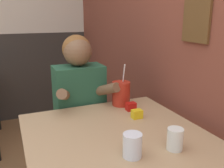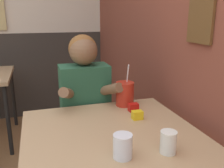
{
  "view_description": "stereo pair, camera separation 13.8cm",
  "coord_description": "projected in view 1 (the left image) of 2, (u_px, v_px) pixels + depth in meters",
  "views": [
    {
      "loc": [
        0.12,
        -0.59,
        1.32
      ],
      "look_at": [
        0.64,
        0.63,
        0.95
      ],
      "focal_mm": 40.0,
      "sensor_mm": 36.0,
      "label": 1
    },
    {
      "loc": [
        0.25,
        -0.64,
        1.32
      ],
      "look_at": [
        0.64,
        0.63,
        0.95
      ],
      "focal_mm": 40.0,
      "sensor_mm": 36.0,
      "label": 2
    }
  ],
  "objects": [
    {
      "name": "condiment_mustard",
      "position": [
        137.0,
        114.0,
        1.45
      ],
      "size": [
        0.06,
        0.04,
        0.05
      ],
      "color": "yellow",
      "rests_on": "main_table"
    },
    {
      "name": "condiment_ketchup",
      "position": [
        131.0,
        107.0,
        1.57
      ],
      "size": [
        0.06,
        0.04,
        0.05
      ],
      "color": "#B7140F",
      "rests_on": "main_table"
    },
    {
      "name": "main_table",
      "position": [
        117.0,
        146.0,
        1.28
      ],
      "size": [
        0.89,
        0.93,
        0.74
      ],
      "color": "tan",
      "rests_on": "ground_plane"
    },
    {
      "name": "brick_wall_right",
      "position": [
        133.0,
        11.0,
        2.1
      ],
      "size": [
        0.08,
        4.7,
        2.7
      ],
      "color": "brown",
      "rests_on": "ground_plane"
    },
    {
      "name": "cocktail_pitcher",
      "position": [
        121.0,
        93.0,
        1.65
      ],
      "size": [
        0.12,
        0.12,
        0.28
      ],
      "color": "#B22819",
      "rests_on": "main_table"
    },
    {
      "name": "glass_center",
      "position": [
        175.0,
        139.0,
        1.11
      ],
      "size": [
        0.07,
        0.07,
        0.1
      ],
      "color": "silver",
      "rests_on": "main_table"
    },
    {
      "name": "glass_near_pitcher",
      "position": [
        132.0,
        145.0,
        1.05
      ],
      "size": [
        0.08,
        0.08,
        0.1
      ],
      "color": "silver",
      "rests_on": "main_table"
    },
    {
      "name": "person_seated",
      "position": [
        80.0,
        116.0,
        1.8
      ],
      "size": [
        0.42,
        0.4,
        1.2
      ],
      "color": "#235138",
      "rests_on": "ground_plane"
    }
  ]
}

